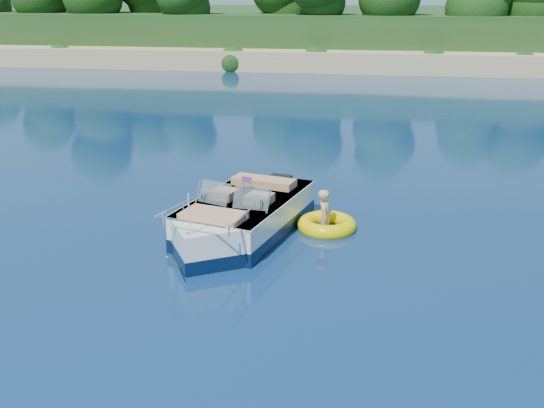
% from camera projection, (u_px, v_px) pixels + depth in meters
% --- Properties ---
extents(ground, '(160.00, 160.00, 0.00)m').
position_uv_depth(ground, '(167.00, 263.00, 13.16)').
color(ground, '#092143').
rests_on(ground, ground).
extents(shoreline, '(170.00, 59.00, 6.00)m').
position_uv_depth(shoreline, '(346.00, 35.00, 72.20)').
color(shoreline, tan).
rests_on(shoreline, ground).
extents(motorboat, '(2.97, 5.83, 1.97)m').
position_uv_depth(motorboat, '(239.00, 221.00, 14.49)').
color(motorboat, silver).
rests_on(motorboat, ground).
extents(tow_tube, '(1.93, 1.93, 0.39)m').
position_uv_depth(tow_tube, '(327.00, 225.00, 15.03)').
color(tow_tube, '#F6D200').
rests_on(tow_tube, ground).
extents(boy, '(0.38, 0.81, 1.58)m').
position_uv_depth(boy, '(325.00, 228.00, 15.10)').
color(boy, tan).
rests_on(boy, ground).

